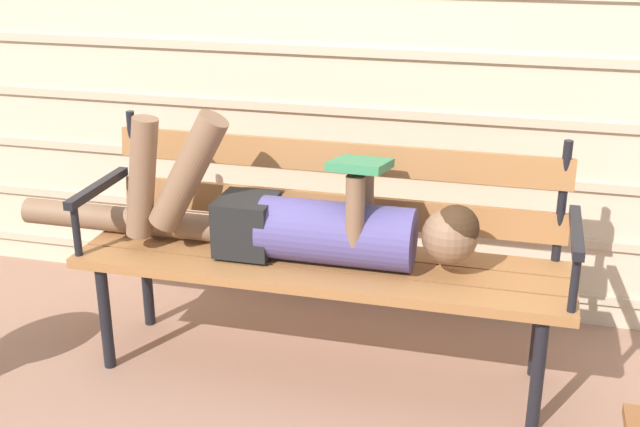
# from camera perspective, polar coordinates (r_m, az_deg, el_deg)

# --- Properties ---
(ground_plane) EXTENTS (12.00, 12.00, 0.00)m
(ground_plane) POSITION_cam_1_polar(r_m,az_deg,el_deg) (2.97, -0.92, -12.69)
(ground_plane) COLOR #936B56
(house_siding) EXTENTS (5.41, 0.08, 2.17)m
(house_siding) POSITION_cam_1_polar(r_m,az_deg,el_deg) (3.33, 2.87, 11.29)
(house_siding) COLOR beige
(house_siding) RESTS_ON ground
(park_bench) EXTENTS (1.76, 0.46, 0.89)m
(park_bench) POSITION_cam_1_polar(r_m,az_deg,el_deg) (2.95, 0.33, -1.95)
(park_bench) COLOR #9E6638
(park_bench) RESTS_ON ground
(reclining_person) EXTENTS (1.76, 0.26, 0.54)m
(reclining_person) POSITION_cam_1_polar(r_m,az_deg,el_deg) (2.87, -1.98, -0.46)
(reclining_person) COLOR #514784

